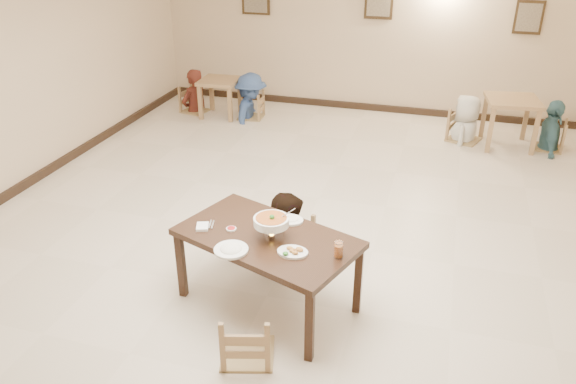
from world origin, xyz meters
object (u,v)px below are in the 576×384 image
(bg_chair_lr, at_px, (250,94))
(bg_table_left, at_px, (220,87))
(curry_warmer, at_px, (271,222))
(drink_glass, at_px, (339,250))
(bg_chair_rr, at_px, (553,122))
(bg_table_right, at_px, (512,107))
(bg_chair_ll, at_px, (193,88))
(bg_diner_a, at_px, (192,69))
(chair_far, at_px, (288,222))
(bg_chair_rl, at_px, (468,111))
(chair_near, at_px, (246,311))
(main_diner, at_px, (283,194))
(bg_diner_c, at_px, (470,96))
(bg_diner_d, at_px, (558,100))
(main_table, at_px, (267,243))
(bg_diner_b, at_px, (250,73))

(bg_chair_lr, bearing_deg, bg_table_left, -89.55)
(curry_warmer, distance_m, drink_glass, 0.67)
(bg_table_left, bearing_deg, bg_chair_rr, -0.17)
(bg_table_right, height_order, bg_chair_ll, bg_chair_ll)
(bg_chair_ll, bearing_deg, curry_warmer, -134.80)
(bg_table_left, height_order, bg_diner_a, bg_diner_a)
(chair_far, xyz_separation_m, curry_warmer, (0.08, -0.81, 0.46))
(bg_chair_ll, relative_size, bg_chair_rl, 0.90)
(chair_near, relative_size, bg_table_right, 1.07)
(main_diner, distance_m, bg_chair_lr, 4.82)
(main_diner, relative_size, curry_warmer, 4.61)
(chair_far, bearing_deg, bg_chair_rl, 82.18)
(bg_table_left, relative_size, bg_diner_c, 0.47)
(drink_glass, height_order, bg_chair_lr, bg_chair_lr)
(bg_chair_lr, bearing_deg, bg_chair_ll, -95.74)
(chair_far, height_order, bg_diner_c, bg_diner_c)
(bg_chair_lr, relative_size, bg_chair_rl, 0.90)
(chair_near, xyz_separation_m, bg_diner_d, (3.02, 5.78, 0.33))
(chair_far, distance_m, bg_chair_rr, 5.28)
(bg_chair_ll, height_order, bg_diner_a, bg_diner_a)
(bg_chair_rl, xyz_separation_m, bg_diner_c, (0.00, 0.00, 0.26))
(main_table, bearing_deg, bg_chair_rl, 90.62)
(bg_diner_b, distance_m, bg_diner_c, 3.80)
(bg_chair_rl, bearing_deg, bg_chair_rr, -70.20)
(bg_table_left, xyz_separation_m, bg_diner_b, (0.57, 0.05, 0.27))
(bg_chair_lr, bearing_deg, bg_chair_rr, 84.91)
(drink_glass, xyz_separation_m, bg_chair_ll, (-3.87, 5.31, -0.38))
(drink_glass, distance_m, bg_chair_rl, 5.33)
(chair_far, distance_m, drink_glass, 1.24)
(bg_chair_ll, bearing_deg, bg_table_right, -78.24)
(bg_table_right, distance_m, bg_chair_rl, 0.67)
(chair_far, xyz_separation_m, bg_chair_rl, (1.79, 4.27, 0.03))
(chair_far, xyz_separation_m, bg_table_left, (-2.57, 4.29, 0.07))
(drink_glass, relative_size, bg_table_right, 0.17)
(drink_glass, bearing_deg, chair_near, -138.57)
(chair_far, xyz_separation_m, bg_chair_ll, (-3.14, 4.36, -0.02))
(chair_far, xyz_separation_m, chair_near, (0.08, -1.52, -0.01))
(curry_warmer, distance_m, bg_table_left, 5.75)
(chair_far, height_order, bg_chair_ll, chair_far)
(bg_diner_a, relative_size, bg_diner_d, 1.01)
(chair_near, bearing_deg, main_diner, -101.22)
(bg_diner_b, xyz_separation_m, bg_diner_d, (5.10, -0.07, -0.02))
(bg_diner_a, relative_size, bg_diner_c, 1.06)
(bg_diner_b, bearing_deg, bg_table_left, 90.20)
(chair_near, xyz_separation_m, bg_table_right, (2.37, 5.73, 0.18))
(bg_chair_ll, bearing_deg, bg_diner_c, -77.77)
(chair_near, relative_size, curry_warmer, 2.62)
(main_table, distance_m, bg_chair_rr, 5.92)
(bg_chair_rl, bearing_deg, chair_far, 177.06)
(main_table, bearing_deg, chair_far, 111.63)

